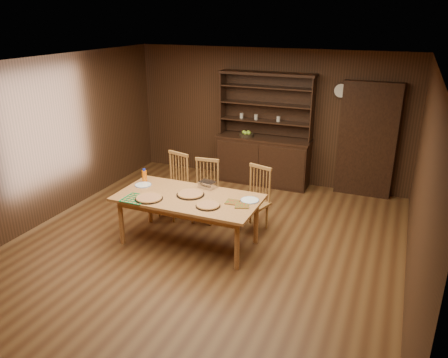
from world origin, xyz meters
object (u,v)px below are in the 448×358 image
at_px(china_hutch, 264,154).
at_px(chair_right, 256,196).
at_px(chair_left, 175,183).
at_px(juice_bottle, 144,176).
at_px(dining_table, 188,201).
at_px(chair_center, 206,188).

xyz_separation_m(china_hutch, chair_right, (0.50, -1.93, -0.06)).
bearing_deg(chair_left, juice_bottle, -98.78).
bearing_deg(dining_table, chair_left, 129.13).
height_order(dining_table, chair_center, chair_center).
bearing_deg(juice_bottle, dining_table, -16.52).
bearing_deg(chair_right, juice_bottle, -143.49).
distance_m(chair_center, chair_right, 0.86).
distance_m(chair_right, juice_bottle, 1.76).
height_order(dining_table, juice_bottle, juice_bottle).
xyz_separation_m(chair_left, juice_bottle, (-0.24, -0.53, 0.27)).
bearing_deg(chair_right, chair_left, -161.02).
relative_size(dining_table, chair_center, 2.01).
xyz_separation_m(chair_left, chair_right, (1.39, 0.06, -0.03)).
bearing_deg(dining_table, chair_center, 97.88).
height_order(china_hutch, chair_right, china_hutch).
bearing_deg(juice_bottle, chair_left, 66.03).
distance_m(dining_table, chair_left, 1.03).
relative_size(dining_table, juice_bottle, 9.73).
height_order(chair_center, chair_right, chair_center).
xyz_separation_m(chair_right, juice_bottle, (-1.63, -0.60, 0.31)).
relative_size(china_hutch, chair_right, 2.14).
relative_size(china_hutch, juice_bottle, 10.29).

